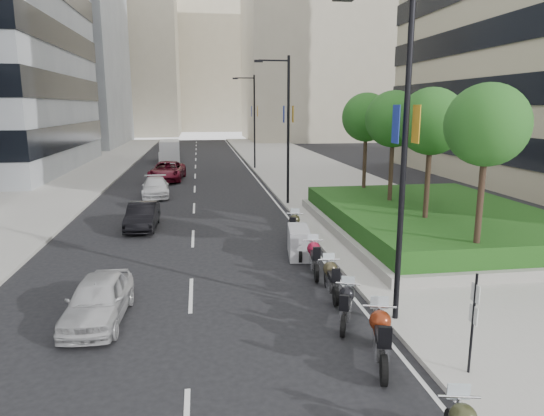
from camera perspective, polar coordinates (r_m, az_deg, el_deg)
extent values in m
plane|color=black|center=(12.79, -2.75, -16.42)|extent=(160.00, 160.00, 0.00)
cube|color=#9E9B93|center=(42.85, 5.16, 3.78)|extent=(10.00, 100.00, 0.15)
cube|color=#9E9B93|center=(43.05, -23.18, 2.91)|extent=(8.00, 100.00, 0.15)
cube|color=silver|center=(41.93, -1.91, 3.55)|extent=(0.12, 100.00, 0.01)
cube|color=silver|center=(41.65, -9.04, 3.36)|extent=(0.12, 100.00, 0.01)
cube|color=gray|center=(84.85, -25.32, 16.82)|extent=(22.00, 26.00, 30.00)
cube|color=#B7AD93|center=(94.84, 5.93, 19.03)|extent=(28.00, 24.00, 36.00)
cube|color=#B7AD93|center=(113.02, -17.92, 16.86)|extent=(26.00, 24.00, 34.00)
cube|color=#B7AD93|center=(131.88, -7.52, 17.39)|extent=(30.00, 24.00, 38.00)
cube|color=gray|center=(24.61, 18.53, -2.18)|extent=(10.00, 14.00, 0.40)
cube|color=#1B3E11|center=(24.47, 18.62, -0.81)|extent=(9.40, 13.40, 0.80)
cylinder|color=#332319|center=(18.32, 23.22, -0.15)|extent=(0.22, 0.22, 4.00)
sphere|color=#1E4F18|center=(17.99, 23.98, 8.93)|extent=(2.80, 2.80, 2.80)
cylinder|color=#332319|center=(21.76, 17.75, 2.02)|extent=(0.22, 0.22, 4.00)
sphere|color=#1E4F18|center=(21.48, 18.24, 9.66)|extent=(2.80, 2.80, 2.80)
cylinder|color=#332319|center=(25.36, 13.79, 3.57)|extent=(0.22, 0.22, 4.00)
sphere|color=#1E4F18|center=(25.12, 14.12, 10.13)|extent=(2.80, 2.80, 2.80)
cylinder|color=#332319|center=(29.06, 10.82, 4.72)|extent=(0.22, 0.22, 4.00)
sphere|color=#1E4F18|center=(28.86, 11.04, 10.44)|extent=(2.80, 2.80, 2.80)
cylinder|color=black|center=(13.44, 15.22, 4.80)|extent=(0.16, 0.16, 9.00)
cube|color=gold|center=(13.47, 16.58, 9.44)|extent=(0.02, 0.45, 1.00)
cube|color=navy|center=(13.24, 14.36, 9.53)|extent=(0.02, 0.45, 1.00)
cylinder|color=black|center=(29.74, 1.92, 8.85)|extent=(0.16, 0.16, 9.00)
cylinder|color=black|center=(29.67, 0.19, 16.97)|extent=(1.80, 0.10, 0.10)
cube|color=black|center=(29.54, -1.61, 16.89)|extent=(0.50, 0.22, 0.14)
cube|color=gold|center=(29.76, 2.48, 10.97)|extent=(0.02, 0.45, 1.00)
cube|color=navy|center=(29.66, 1.39, 10.97)|extent=(0.02, 0.45, 1.00)
cylinder|color=black|center=(47.54, -2.07, 9.97)|extent=(0.16, 0.16, 9.00)
cylinder|color=black|center=(47.50, -3.23, 15.03)|extent=(1.80, 0.10, 0.10)
cube|color=black|center=(47.42, -4.35, 14.96)|extent=(0.50, 0.22, 0.14)
cube|color=gold|center=(47.55, -1.74, 11.30)|extent=(0.02, 0.45, 1.00)
cube|color=navy|center=(47.49, -2.43, 11.30)|extent=(0.02, 0.45, 1.00)
cylinder|color=black|center=(11.94, 22.50, -12.83)|extent=(0.06, 0.06, 2.50)
cube|color=silver|center=(11.64, 22.82, -9.23)|extent=(0.02, 0.32, 0.42)
cube|color=silver|center=(11.82, 22.62, -11.50)|extent=(0.02, 0.32, 0.42)
cylinder|color=silver|center=(9.68, 21.17, -20.00)|extent=(0.73, 0.20, 0.05)
cylinder|color=black|center=(11.55, 13.02, -18.10)|extent=(0.32, 0.70, 0.69)
cylinder|color=black|center=(13.12, 12.26, -14.23)|extent=(0.32, 0.70, 0.69)
cube|color=silver|center=(12.19, 12.68, -15.37)|extent=(0.58, 1.00, 0.47)
sphere|color=maroon|center=(12.34, 12.61, -12.84)|extent=(0.54, 0.54, 0.54)
cube|color=black|center=(11.73, 12.91, -14.56)|extent=(0.53, 0.89, 0.18)
cylinder|color=silver|center=(12.51, 12.54, -11.24)|extent=(0.81, 0.28, 0.06)
cylinder|color=black|center=(13.48, 8.36, -13.59)|extent=(0.33, 0.59, 0.59)
cylinder|color=black|center=(14.86, 8.91, -11.11)|extent=(0.33, 0.59, 0.59)
cube|color=silver|center=(14.06, 8.65, -11.76)|extent=(0.57, 0.85, 0.40)
sphere|color=black|center=(14.21, 8.81, -9.93)|extent=(0.46, 0.46, 0.46)
cube|color=black|center=(13.68, 8.58, -11.07)|extent=(0.51, 0.76, 0.15)
cylinder|color=silver|center=(14.37, 8.92, -8.79)|extent=(0.67, 0.31, 0.05)
cylinder|color=black|center=(15.33, 7.52, -10.28)|extent=(0.17, 0.62, 0.61)
cylinder|color=black|center=(16.77, 6.50, -8.27)|extent=(0.17, 0.62, 0.61)
cube|color=silver|center=(15.95, 7.03, -8.73)|extent=(0.37, 0.86, 0.41)
sphere|color=#352F1D|center=(16.12, 6.85, -7.08)|extent=(0.47, 0.47, 0.47)
cube|color=black|center=(15.56, 7.26, -8.02)|extent=(0.34, 0.76, 0.16)
cylinder|color=silver|center=(16.30, 6.71, -6.06)|extent=(0.73, 0.11, 0.05)
cylinder|color=black|center=(17.23, 5.26, -7.63)|extent=(0.21, 0.66, 0.64)
cylinder|color=black|center=(18.79, 4.73, -5.94)|extent=(0.21, 0.66, 0.64)
cube|color=silver|center=(17.90, 5.01, -6.27)|extent=(0.43, 0.92, 0.44)
sphere|color=maroon|center=(18.11, 4.93, -4.74)|extent=(0.50, 0.50, 0.50)
cube|color=black|center=(17.51, 5.13, -5.55)|extent=(0.39, 0.81, 0.17)
cylinder|color=silver|center=(18.32, 4.85, -3.81)|extent=(0.77, 0.16, 0.05)
cylinder|color=black|center=(19.25, 3.31, -5.57)|extent=(0.19, 0.60, 0.59)
cylinder|color=black|center=(20.70, 2.99, -4.31)|extent=(0.19, 0.60, 0.59)
cube|color=gray|center=(19.89, 3.15, -4.03)|extent=(1.06, 2.08, 1.19)
cylinder|color=black|center=(21.52, 2.42, -3.59)|extent=(0.30, 0.67, 0.66)
cylinder|color=black|center=(23.15, 2.75, -2.48)|extent=(0.30, 0.67, 0.66)
cube|color=silver|center=(22.24, 2.59, -2.60)|extent=(0.55, 0.95, 0.44)
sphere|color=#292817|center=(22.48, 2.67, -1.39)|extent=(0.51, 0.51, 0.51)
cube|color=black|center=(21.85, 2.53, -1.95)|extent=(0.50, 0.84, 0.17)
cylinder|color=silver|center=(22.71, 2.72, -0.65)|extent=(0.77, 0.26, 0.05)
imported|color=#B4B4B6|center=(14.93, -19.76, -10.10)|extent=(1.73, 3.90, 1.30)
imported|color=black|center=(25.24, -15.00, -0.92)|extent=(1.47, 3.99, 1.30)
imported|color=white|center=(34.18, -13.54, 2.40)|extent=(2.11, 4.50, 1.27)
imported|color=#5B0A1B|center=(41.39, -12.23, 4.27)|extent=(3.06, 5.84, 1.57)
cube|color=silver|center=(55.80, -11.94, 6.57)|extent=(2.37, 5.65, 2.33)
cube|color=silver|center=(53.75, -12.04, 5.78)|extent=(2.17, 1.43, 1.22)
cylinder|color=black|center=(53.95, -12.97, 5.53)|extent=(0.28, 0.78, 0.78)
cylinder|color=black|center=(53.84, -11.07, 5.59)|extent=(0.28, 0.78, 0.78)
cylinder|color=black|center=(57.69, -12.70, 5.93)|extent=(0.28, 0.78, 0.78)
cylinder|color=black|center=(57.59, -10.92, 6.00)|extent=(0.28, 0.78, 0.78)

